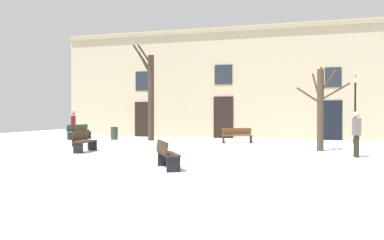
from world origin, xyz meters
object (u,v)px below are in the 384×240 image
object	(u,v)px
tree_left_of_center	(150,93)
bench_back_to_back_left	(84,141)
bench_far_corner	(237,135)
litter_bin	(114,133)
person_strolling	(356,132)
streetlamp	(355,101)
tree_foreground	(321,106)
person_crossing_plaza	(73,126)
bench_back_to_back_right	(167,154)
bench_facing_shops	(79,132)

from	to	relation	value
tree_left_of_center	bench_back_to_back_left	size ratio (longest dim) A/B	3.69
bench_back_to_back_left	bench_far_corner	size ratio (longest dim) A/B	0.92
litter_bin	person_strolling	bearing A→B (deg)	-24.68
streetlamp	bench_far_corner	distance (m)	6.90
tree_foreground	litter_bin	size ratio (longest dim) A/B	4.88
person_crossing_plaza	bench_far_corner	bearing A→B (deg)	-92.91
tree_foreground	person_strolling	size ratio (longest dim) A/B	2.18
streetlamp	litter_bin	size ratio (longest dim) A/B	4.87
bench_back_to_back_right	person_strolling	bearing A→B (deg)	-81.07
tree_left_of_center	bench_far_corner	xyz separation A→B (m)	(5.43, -0.54, -2.42)
tree_foreground	streetlamp	bearing A→B (deg)	70.39
litter_bin	streetlamp	bearing A→B (deg)	5.97
tree_left_of_center	tree_foreground	size ratio (longest dim) A/B	1.52
bench_far_corner	litter_bin	bearing A→B (deg)	155.30
litter_bin	bench_back_to_back_left	size ratio (longest dim) A/B	0.50
tree_foreground	streetlamp	world-z (taller)	tree_foreground
litter_bin	bench_back_to_back_left	xyz separation A→B (m)	(2.43, -7.38, 0.07)
litter_bin	bench_far_corner	world-z (taller)	bench_far_corner
streetlamp	bench_far_corner	bearing A→B (deg)	-161.92
tree_left_of_center	bench_back_to_back_right	xyz separation A→B (m)	(5.22, -11.21, -2.41)
tree_left_of_center	bench_facing_shops	world-z (taller)	tree_left_of_center
tree_left_of_center	bench_back_to_back_right	bearing A→B (deg)	-65.02
bench_back_to_back_right	person_crossing_plaza	bearing A→B (deg)	17.79
tree_left_of_center	bench_back_to_back_right	world-z (taller)	tree_left_of_center
bench_back_to_back_right	person_strolling	xyz separation A→B (m)	(5.82, 5.04, 0.53)
streetlamp	litter_bin	bearing A→B (deg)	-174.03
tree_foreground	bench_back_to_back_right	xyz separation A→B (m)	(-4.56, -7.24, -1.53)
tree_foreground	bench_facing_shops	distance (m)	15.14
bench_facing_shops	person_strolling	xyz separation A→B (m)	(15.86, -5.92, 0.49)
bench_facing_shops	bench_far_corner	size ratio (longest dim) A/B	0.99
bench_back_to_back_left	person_crossing_plaza	bearing A→B (deg)	35.22
bench_back_to_back_left	tree_foreground	bearing A→B (deg)	-77.42
tree_foreground	person_strolling	distance (m)	2.73
streetlamp	bench_facing_shops	world-z (taller)	streetlamp
tree_foreground	person_crossing_plaza	size ratio (longest dim) A/B	2.10
person_crossing_plaza	person_strolling	size ratio (longest dim) A/B	1.04
bench_back_to_back_left	tree_left_of_center	bearing A→B (deg)	-6.55
person_strolling	streetlamp	bearing A→B (deg)	-19.39
person_crossing_plaza	litter_bin	bearing A→B (deg)	-29.53
streetlamp	bench_back_to_back_right	size ratio (longest dim) A/B	2.49
bench_back_to_back_right	bench_far_corner	world-z (taller)	bench_back_to_back_right
bench_facing_shops	person_strolling	world-z (taller)	person_strolling
tree_foreground	bench_back_to_back_left	bearing A→B (deg)	-161.00
tree_left_of_center	person_crossing_plaza	world-z (taller)	tree_left_of_center
litter_bin	tree_foreground	bearing A→B (deg)	-18.12
bench_facing_shops	tree_foreground	bearing A→B (deg)	-85.72
tree_left_of_center	tree_foreground	distance (m)	10.59
bench_far_corner	bench_back_to_back_left	bearing A→B (deg)	-149.20
bench_far_corner	person_crossing_plaza	size ratio (longest dim) A/B	0.95
litter_bin	person_crossing_plaza	bearing A→B (deg)	-85.48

